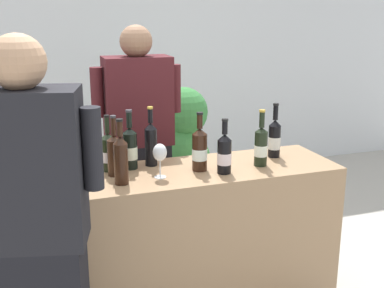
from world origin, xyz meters
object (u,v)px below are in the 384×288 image
object	(u,v)px
wine_bottle_1	(224,153)
person_guest	(35,250)
wine_bottle_10	(121,158)
potted_shrub	(174,140)
wine_bottle_7	(261,146)
person_server	(139,160)
wine_bottle_2	(62,167)
wine_bottle_9	(12,170)
wine_glass	(160,154)
wine_bottle_4	(115,154)
wine_bottle_11	(130,148)
wine_bottle_0	(108,152)
wine_bottle_3	(274,138)
wine_bottle_8	(200,149)
wine_bottle_6	(23,159)
wine_bottle_5	(151,143)

from	to	relation	value
wine_bottle_1	person_guest	bearing A→B (deg)	-157.69
wine_bottle_10	potted_shrub	world-z (taller)	wine_bottle_10
wine_bottle_7	person_server	xyz separation A→B (m)	(-0.57, 0.63, -0.21)
wine_bottle_2	wine_bottle_9	xyz separation A→B (m)	(-0.23, 0.10, -0.02)
wine_bottle_9	potted_shrub	xyz separation A→B (m)	(1.23, 1.32, -0.29)
wine_glass	person_server	distance (m)	0.68
wine_glass	wine_bottle_4	bearing A→B (deg)	152.39
wine_bottle_10	wine_bottle_11	bearing A→B (deg)	67.36
wine_bottle_0	wine_bottle_2	bearing A→B (deg)	-135.13
wine_bottle_3	wine_bottle_8	world-z (taller)	same
wine_bottle_2	person_server	bearing A→B (deg)	52.38
wine_bottle_11	person_server	bearing A→B (deg)	71.49
wine_bottle_9	potted_shrub	world-z (taller)	wine_bottle_9
wine_bottle_8	wine_bottle_11	xyz separation A→B (m)	(-0.36, 0.16, -0.00)
wine_bottle_6	wine_bottle_9	size ratio (longest dim) A/B	1.10
wine_bottle_1	wine_bottle_6	world-z (taller)	wine_bottle_6
wine_bottle_10	wine_bottle_9	bearing A→B (deg)	172.45
wine_bottle_0	wine_bottle_10	world-z (taller)	wine_bottle_10
wine_bottle_5	wine_bottle_8	size ratio (longest dim) A/B	1.04
person_guest	wine_bottle_6	bearing A→B (deg)	92.32
wine_bottle_10	person_server	xyz separation A→B (m)	(0.24, 0.67, -0.23)
person_guest	potted_shrub	bearing A→B (deg)	57.63
wine_bottle_6	wine_bottle_9	bearing A→B (deg)	-112.30
wine_bottle_0	potted_shrub	world-z (taller)	wine_bottle_0
wine_bottle_6	potted_shrub	xyz separation A→B (m)	(1.18, 1.20, -0.30)
wine_bottle_3	wine_bottle_10	xyz separation A→B (m)	(-0.97, -0.17, 0.02)
wine_bottle_2	wine_bottle_6	distance (m)	0.28
potted_shrub	wine_bottle_6	bearing A→B (deg)	-134.59
wine_bottle_7	wine_bottle_9	distance (m)	1.34
wine_bottle_0	person_server	bearing A→B (deg)	57.99
wine_bottle_0	wine_bottle_8	world-z (taller)	wine_bottle_8
wine_bottle_5	potted_shrub	world-z (taller)	wine_bottle_5
wine_bottle_5	wine_bottle_11	size ratio (longest dim) A/B	1.02
wine_bottle_10	wine_bottle_7	bearing A→B (deg)	2.89
wine_bottle_3	wine_bottle_9	bearing A→B (deg)	-176.12
wine_bottle_0	wine_bottle_11	xyz separation A→B (m)	(0.12, -0.01, 0.01)
wine_bottle_2	potted_shrub	world-z (taller)	wine_bottle_2
wine_bottle_8	wine_glass	world-z (taller)	wine_bottle_8
wine_bottle_4	wine_bottle_6	xyz separation A→B (m)	(-0.47, 0.05, 0.00)
wine_bottle_0	person_guest	world-z (taller)	person_guest
person_server	person_guest	bearing A→B (deg)	-122.15
wine_bottle_8	person_guest	xyz separation A→B (m)	(-0.90, -0.51, -0.21)
wine_bottle_11	person_server	xyz separation A→B (m)	(0.15, 0.44, -0.21)
person_guest	wine_bottle_8	bearing A→B (deg)	29.27
wine_bottle_1	wine_glass	bearing A→B (deg)	173.00
wine_bottle_5	wine_bottle_6	distance (m)	0.70
person_server	wine_bottle_9	bearing A→B (deg)	-141.95
wine_bottle_6	wine_bottle_11	world-z (taller)	wine_bottle_6
wine_bottle_4	wine_bottle_3	bearing A→B (deg)	1.58
wine_bottle_4	wine_glass	xyz separation A→B (m)	(0.22, -0.12, 0.01)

